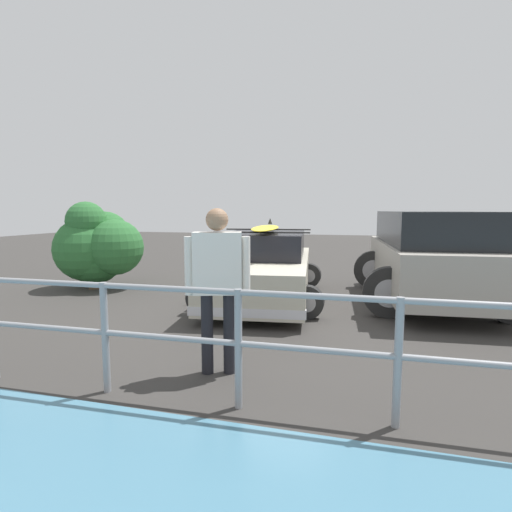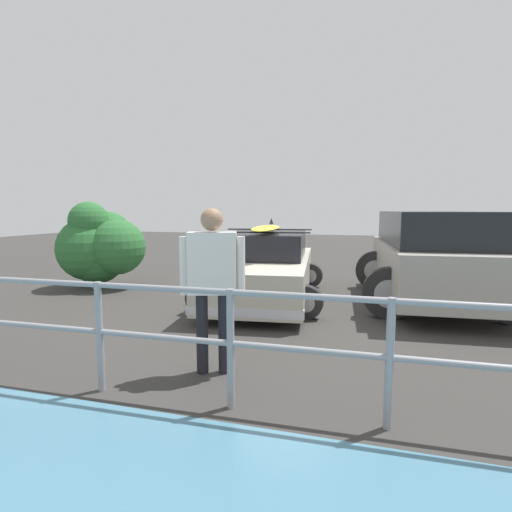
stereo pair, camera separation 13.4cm
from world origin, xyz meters
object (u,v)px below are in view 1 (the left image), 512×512
at_px(sedan_car, 264,268).
at_px(bush_near_left, 98,245).
at_px(suv_car, 431,255).
at_px(person_bystander, 218,276).

xyz_separation_m(sedan_car, bush_near_left, (4.04, -0.15, 0.36)).
height_order(suv_car, person_bystander, person_bystander).
xyz_separation_m(suv_car, bush_near_left, (7.27, 0.36, 0.06)).
relative_size(suv_car, bush_near_left, 2.22).
bearing_deg(person_bystander, sedan_car, -83.61).
height_order(suv_car, bush_near_left, bush_near_left).
relative_size(sedan_car, bush_near_left, 2.24).
xyz_separation_m(sedan_car, person_bystander, (-0.43, 3.80, 0.47)).
bearing_deg(suv_car, sedan_car, 9.01).
height_order(sedan_car, person_bystander, person_bystander).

